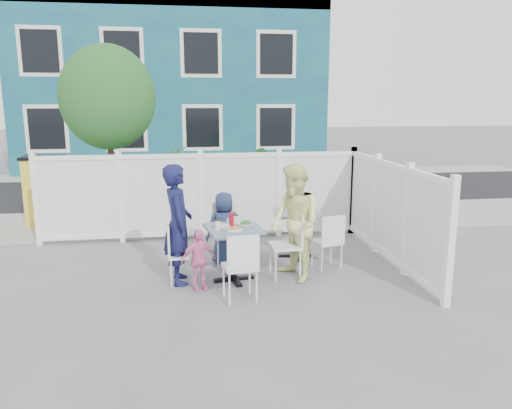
{
  "coord_description": "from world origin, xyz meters",
  "views": [
    {
      "loc": [
        -0.22,
        -6.67,
        2.56
      ],
      "look_at": [
        0.84,
        0.52,
        1.02
      ],
      "focal_mm": 35.0,
      "sensor_mm": 36.0,
      "label": 1
    }
  ],
  "objects": [
    {
      "name": "main_table",
      "position": [
        0.46,
        0.12,
        0.61
      ],
      "size": [
        0.86,
        0.86,
        0.79
      ],
      "rotation": [
        0.0,
        0.0,
        0.16
      ],
      "color": "#425A75",
      "rests_on": "ground"
    },
    {
      "name": "plate_main",
      "position": [
        0.46,
        -0.04,
        0.8
      ],
      "size": [
        0.23,
        0.23,
        0.01
      ],
      "primitive_type": "cylinder",
      "color": "white",
      "rests_on": "main_table"
    },
    {
      "name": "coffee_cup_a",
      "position": [
        0.23,
        0.05,
        0.85
      ],
      "size": [
        0.08,
        0.08,
        0.12
      ],
      "primitive_type": "cylinder",
      "color": "beige",
      "rests_on": "main_table"
    },
    {
      "name": "chair_right",
      "position": [
        1.3,
        0.16,
        0.57
      ],
      "size": [
        0.44,
        0.45,
        0.97
      ],
      "rotation": [
        0.0,
        0.0,
        1.6
      ],
      "color": "white",
      "rests_on": "ground"
    },
    {
      "name": "potted_shrub_b",
      "position": [
        1.64,
        3.0,
        0.79
      ],
      "size": [
        1.85,
        1.79,
        1.58
      ],
      "primitive_type": "imported",
      "rotation": [
        0.0,
        0.0,
        3.7
      ],
      "color": "#1A5322",
      "rests_on": "ground"
    },
    {
      "name": "chair_near",
      "position": [
        0.48,
        -0.66,
        0.53
      ],
      "size": [
        0.46,
        0.45,
        0.91
      ],
      "rotation": [
        0.0,
        0.0,
        0.14
      ],
      "color": "white",
      "rests_on": "ground"
    },
    {
      "name": "boy",
      "position": [
        0.4,
        0.92,
        0.57
      ],
      "size": [
        0.62,
        0.46,
        1.15
      ],
      "primitive_type": "imported",
      "rotation": [
        0.0,
        0.0,
        3.32
      ],
      "color": "navy",
      "rests_on": "ground"
    },
    {
      "name": "chair_back",
      "position": [
        0.44,
        0.97,
        0.56
      ],
      "size": [
        0.46,
        0.45,
        0.96
      ],
      "rotation": [
        0.0,
        0.0,
        3.21
      ],
      "color": "white",
      "rests_on": "ground"
    },
    {
      "name": "pepper_shaker",
      "position": [
        0.4,
        0.41,
        0.82
      ],
      "size": [
        0.03,
        0.03,
        0.06
      ],
      "primitive_type": "cylinder",
      "color": "black",
      "rests_on": "main_table"
    },
    {
      "name": "chair_left",
      "position": [
        -0.35,
        0.12,
        0.5
      ],
      "size": [
        0.4,
        0.42,
        0.86
      ],
      "rotation": [
        0.0,
        0.0,
        -1.5
      ],
      "color": "white",
      "rests_on": "ground"
    },
    {
      "name": "spare_table",
      "position": [
        1.59,
        1.07,
        0.59
      ],
      "size": [
        0.79,
        0.79,
        0.76
      ],
      "rotation": [
        0.0,
        0.0,
        -0.1
      ],
      "color": "#425A75",
      "rests_on": "ground"
    },
    {
      "name": "street",
      "position": [
        0.0,
        7.5,
        0.0
      ],
      "size": [
        24.0,
        5.0,
        0.01
      ],
      "primitive_type": "cube",
      "color": "black",
      "rests_on": "ground"
    },
    {
      "name": "salt_shaker",
      "position": [
        0.4,
        0.37,
        0.83
      ],
      "size": [
        0.03,
        0.03,
        0.07
      ],
      "primitive_type": "cylinder",
      "color": "white",
      "rests_on": "main_table"
    },
    {
      "name": "ground",
      "position": [
        0.0,
        0.0,
        0.0
      ],
      "size": [
        80.0,
        80.0,
        0.0
      ],
      "primitive_type": "plane",
      "color": "slate"
    },
    {
      "name": "potted_shrub_a",
      "position": [
        -0.5,
        3.1,
        0.84
      ],
      "size": [
        1.13,
        1.13,
        1.67
      ],
      "primitive_type": "imported",
      "rotation": [
        0.0,
        0.0,
        4.95
      ],
      "color": "#1A5322",
      "rests_on": "ground"
    },
    {
      "name": "building",
      "position": [
        -0.5,
        14.0,
        3.0
      ],
      "size": [
        11.0,
        6.0,
        6.0
      ],
      "color": "navy",
      "rests_on": "ground"
    },
    {
      "name": "salad_bowl",
      "position": [
        0.63,
        0.11,
        0.82
      ],
      "size": [
        0.23,
        0.23,
        0.06
      ],
      "primitive_type": "imported",
      "color": "white",
      "rests_on": "main_table"
    },
    {
      "name": "fence_back",
      "position": [
        0.1,
        2.4,
        0.78
      ],
      "size": [
        5.86,
        0.08,
        1.6
      ],
      "color": "white",
      "rests_on": "ground"
    },
    {
      "name": "woman",
      "position": [
        1.33,
        0.05,
        0.84
      ],
      "size": [
        0.87,
        0.98,
        1.68
      ],
      "primitive_type": "imported",
      "rotation": [
        0.0,
        0.0,
        -1.23
      ],
      "color": "#EFF74F",
      "rests_on": "ground"
    },
    {
      "name": "far_sidewalk",
      "position": [
        0.0,
        10.6,
        0.01
      ],
      "size": [
        24.0,
        1.6,
        0.01
      ],
      "primitive_type": "cube",
      "color": "gray",
      "rests_on": "ground"
    },
    {
      "name": "ketchup_bottle",
      "position": [
        0.44,
        0.19,
        0.88
      ],
      "size": [
        0.06,
        0.06,
        0.18
      ],
      "primitive_type": "cylinder",
      "color": "#B40618",
      "rests_on": "main_table"
    },
    {
      "name": "utility_cabinet",
      "position": [
        -3.06,
        4.0,
        0.68
      ],
      "size": [
        0.75,
        0.55,
        1.37
      ],
      "primitive_type": "cube",
      "rotation": [
        0.0,
        0.0,
        -0.03
      ],
      "color": "gold",
      "rests_on": "ground"
    },
    {
      "name": "near_sidewalk",
      "position": [
        0.0,
        3.8,
        0.01
      ],
      "size": [
        24.0,
        2.6,
        0.01
      ],
      "primitive_type": "cube",
      "color": "gray",
      "rests_on": "ground"
    },
    {
      "name": "toddler",
      "position": [
        -0.05,
        -0.17,
        0.43
      ],
      "size": [
        0.54,
        0.37,
        0.86
      ],
      "primitive_type": "imported",
      "rotation": [
        0.0,
        0.0,
        0.36
      ],
      "color": "pink",
      "rests_on": "ground"
    },
    {
      "name": "chair_spare",
      "position": [
        1.95,
        0.38,
        0.5
      ],
      "size": [
        0.47,
        0.46,
        0.86
      ],
      "rotation": [
        0.0,
        0.0,
        0.23
      ],
      "color": "white",
      "rests_on": "ground"
    },
    {
      "name": "fence_right",
      "position": [
        3.0,
        0.6,
        0.78
      ],
      "size": [
        0.08,
        3.66,
        1.6
      ],
      "rotation": [
        0.0,
        0.0,
        1.57
      ],
      "color": "white",
      "rests_on": "ground"
    },
    {
      "name": "coffee_cup_b",
      "position": [
        0.52,
        0.37,
        0.85
      ],
      "size": [
        0.07,
        0.07,
        0.11
      ],
      "primitive_type": "cylinder",
      "color": "beige",
      "rests_on": "main_table"
    },
    {
      "name": "man",
      "position": [
        -0.32,
        0.18,
        0.85
      ],
      "size": [
        0.47,
        0.66,
        1.7
      ],
      "primitive_type": "imported",
      "rotation": [
        0.0,
        0.0,
        1.67
      ],
      "color": "#13153D",
      "rests_on": "ground"
    },
    {
      "name": "plate_side",
      "position": [
        0.31,
        0.21,
        0.8
      ],
      "size": [
        0.22,
        0.22,
        0.02
      ],
      "primitive_type": "cylinder",
      "color": "white",
      "rests_on": "main_table"
    },
    {
      "name": "tree",
      "position": [
        -1.6,
        3.3,
        2.59
      ],
      "size": [
        1.8,
        1.62,
        3.59
      ],
      "color": "#382316",
      "rests_on": "ground"
    }
  ]
}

